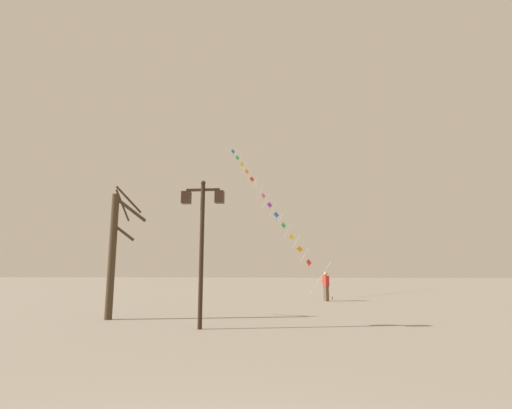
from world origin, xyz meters
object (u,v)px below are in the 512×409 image
bare_tree (114,250)px  twin_lantern_lamp_post (202,224)px  kite_train (266,200)px  kite_flyer (326,286)px

bare_tree → twin_lantern_lamp_post: bearing=-27.0°
twin_lantern_lamp_post → kite_train: size_ratio=0.33×
twin_lantern_lamp_post → bare_tree: bearing=153.0°
twin_lantern_lamp_post → bare_tree: 4.44m
twin_lantern_lamp_post → kite_flyer: size_ratio=2.76×
twin_lantern_lamp_post → bare_tree: bare_tree is taller
kite_train → bare_tree: size_ratio=2.82×
kite_flyer → bare_tree: 13.07m
bare_tree → kite_flyer: bearing=47.8°
kite_flyer → kite_train: bearing=-0.4°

